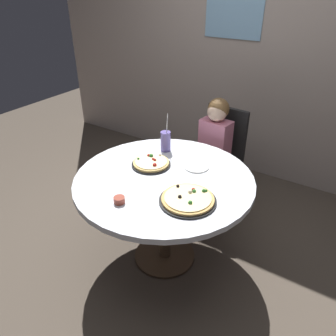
# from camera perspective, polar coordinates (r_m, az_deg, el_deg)

# --- Properties ---
(ground_plane) EXTENTS (8.00, 8.00, 0.00)m
(ground_plane) POSITION_cam_1_polar(r_m,az_deg,el_deg) (2.73, -0.59, -15.08)
(ground_plane) COLOR #4C4238
(wall_with_window) EXTENTS (5.20, 0.14, 2.90)m
(wall_with_window) POSITION_cam_1_polar(r_m,az_deg,el_deg) (3.54, 16.06, 21.25)
(wall_with_window) COLOR #A8998E
(wall_with_window) RESTS_ON ground_plane
(dining_table) EXTENTS (1.25, 1.25, 0.75)m
(dining_table) POSITION_cam_1_polar(r_m,az_deg,el_deg) (2.31, -0.67, -3.60)
(dining_table) COLOR silver
(dining_table) RESTS_ON ground_plane
(chair_wooden) EXTENTS (0.44, 0.44, 0.95)m
(chair_wooden) POSITION_cam_1_polar(r_m,az_deg,el_deg) (3.08, 9.03, 2.59)
(chair_wooden) COLOR black
(chair_wooden) RESTS_ON ground_plane
(diner_child) EXTENTS (0.29, 0.42, 1.08)m
(diner_child) POSITION_cam_1_polar(r_m,az_deg,el_deg) (2.96, 7.18, 0.52)
(diner_child) COLOR #3F4766
(diner_child) RESTS_ON ground_plane
(pizza_veggie) EXTENTS (0.36, 0.36, 0.05)m
(pizza_veggie) POSITION_cam_1_polar(r_m,az_deg,el_deg) (2.02, 3.49, -5.48)
(pizza_veggie) COLOR black
(pizza_veggie) RESTS_ON dining_table
(pizza_cheese) EXTENTS (0.29, 0.29, 0.05)m
(pizza_cheese) POSITION_cam_1_polar(r_m,az_deg,el_deg) (2.40, -2.97, 0.86)
(pizza_cheese) COLOR black
(pizza_cheese) RESTS_ON dining_table
(soda_cup) EXTENTS (0.08, 0.08, 0.31)m
(soda_cup) POSITION_cam_1_polar(r_m,az_deg,el_deg) (2.58, -0.43, 4.71)
(soda_cup) COLOR #6659A5
(soda_cup) RESTS_ON dining_table
(sauce_bowl) EXTENTS (0.07, 0.07, 0.04)m
(sauce_bowl) POSITION_cam_1_polar(r_m,az_deg,el_deg) (2.03, -8.53, -5.55)
(sauce_bowl) COLOR brown
(sauce_bowl) RESTS_ON dining_table
(plate_small) EXTENTS (0.18, 0.18, 0.01)m
(plate_small) POSITION_cam_1_polar(r_m,az_deg,el_deg) (2.39, 5.00, 0.24)
(plate_small) COLOR white
(plate_small) RESTS_ON dining_table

